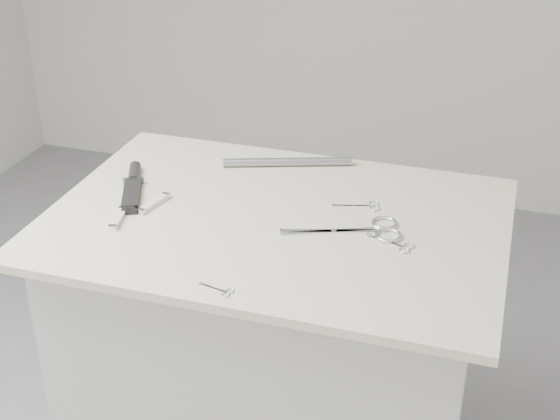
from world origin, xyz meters
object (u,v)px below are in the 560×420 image
(large_shears, at_px, (368,230))
(plinth, at_px, (276,382))
(pocket_knife_b, at_px, (118,218))
(embroidery_scissors_a, at_px, (397,245))
(embroidery_scissors_b, at_px, (365,206))
(sheathed_knife, at_px, (133,185))
(tiny_scissors, at_px, (220,290))
(pocket_knife_a, at_px, (154,203))
(metal_rail, at_px, (288,162))

(large_shears, bearing_deg, plinth, 159.70)
(plinth, bearing_deg, pocket_knife_b, -160.03)
(embroidery_scissors_a, xyz_separation_m, pocket_knife_b, (-0.60, -0.08, 0.00))
(embroidery_scissors_b, xyz_separation_m, sheathed_knife, (-0.54, -0.07, 0.01))
(tiny_scissors, relative_size, pocket_knife_a, 0.70)
(large_shears, relative_size, embroidery_scissors_b, 2.34)
(large_shears, distance_m, embroidery_scissors_b, 0.11)
(pocket_knife_b, bearing_deg, embroidery_scissors_a, -95.10)
(embroidery_scissors_b, relative_size, pocket_knife_a, 1.04)
(embroidery_scissors_a, xyz_separation_m, pocket_knife_a, (-0.56, 0.01, 0.00))
(pocket_knife_a, xyz_separation_m, metal_rail, (0.23, 0.29, 0.00))
(embroidery_scissors_b, relative_size, sheathed_knife, 0.49)
(embroidery_scissors_b, xyz_separation_m, tiny_scissors, (-0.19, -0.41, -0.00))
(large_shears, bearing_deg, tiny_scissors, -145.90)
(sheathed_knife, xyz_separation_m, metal_rail, (0.31, 0.23, 0.00))
(tiny_scissors, relative_size, pocket_knife_b, 0.76)
(embroidery_scissors_b, relative_size, metal_rail, 0.34)
(pocket_knife_a, distance_m, pocket_knife_b, 0.10)
(embroidery_scissors_a, relative_size, metal_rail, 0.33)
(pocket_knife_b, bearing_deg, large_shears, -89.92)
(pocket_knife_b, relative_size, metal_rail, 0.30)
(pocket_knife_a, height_order, metal_rail, metal_rail)
(large_shears, distance_m, pocket_knife_b, 0.54)
(large_shears, relative_size, metal_rail, 0.79)
(embroidery_scissors_a, distance_m, metal_rail, 0.45)
(embroidery_scissors_b, distance_m, pocket_knife_b, 0.55)
(pocket_knife_a, bearing_deg, large_shears, -73.35)
(tiny_scissors, bearing_deg, embroidery_scissors_a, 54.62)
(plinth, bearing_deg, tiny_scissors, -92.35)
(plinth, xyz_separation_m, tiny_scissors, (-0.01, -0.30, 0.47))
(embroidery_scissors_b, bearing_deg, embroidery_scissors_a, -72.39)
(plinth, relative_size, pocket_knife_b, 9.47)
(embroidery_scissors_a, relative_size, embroidery_scissors_b, 0.97)
(sheathed_knife, relative_size, pocket_knife_a, 2.12)
(plinth, relative_size, embroidery_scissors_a, 8.60)
(sheathed_knife, distance_m, pocket_knife_b, 0.16)
(large_shears, height_order, pocket_knife_a, pocket_knife_a)
(plinth, distance_m, pocket_knife_b, 0.59)
(large_shears, height_order, embroidery_scissors_a, large_shears)
(embroidery_scissors_b, distance_m, tiny_scissors, 0.45)
(plinth, bearing_deg, sheathed_knife, 174.29)
(large_shears, bearing_deg, sheathed_knife, 156.08)
(pocket_knife_a, bearing_deg, embroidery_scissors_b, -60.01)
(embroidery_scissors_a, distance_m, embroidery_scissors_b, 0.18)
(large_shears, xyz_separation_m, pocket_knife_a, (-0.48, -0.03, 0.00))
(embroidery_scissors_a, xyz_separation_m, sheathed_knife, (-0.64, 0.08, 0.01))
(embroidery_scissors_b, xyz_separation_m, pocket_knife_a, (-0.46, -0.14, 0.00))
(large_shears, relative_size, tiny_scissors, 3.48)
(plinth, height_order, tiny_scissors, tiny_scissors)
(embroidery_scissors_b, bearing_deg, pocket_knife_a, -179.49)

